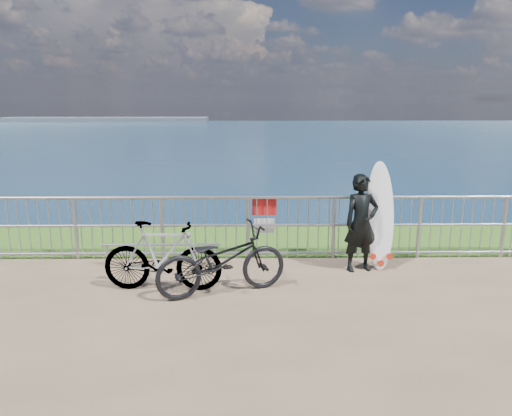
{
  "coord_description": "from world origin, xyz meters",
  "views": [
    {
      "loc": [
        -0.48,
        -6.83,
        2.76
      ],
      "look_at": [
        -0.37,
        1.2,
        1.0
      ],
      "focal_mm": 35.0,
      "sensor_mm": 36.0,
      "label": 1
    }
  ],
  "objects_px": {
    "surfer": "(361,223)",
    "bicycle_near": "(222,260)",
    "surfboard": "(380,220)",
    "bicycle_far": "(162,256)"
  },
  "relations": [
    {
      "from": "bicycle_far",
      "to": "bicycle_near",
      "type": "bearing_deg",
      "value": -96.6
    },
    {
      "from": "surfer",
      "to": "surfboard",
      "type": "relative_size",
      "value": 0.9
    },
    {
      "from": "bicycle_near",
      "to": "surfer",
      "type": "bearing_deg",
      "value": -86.43
    },
    {
      "from": "bicycle_near",
      "to": "bicycle_far",
      "type": "xyz_separation_m",
      "value": [
        -0.87,
        0.15,
        0.02
      ]
    },
    {
      "from": "surfboard",
      "to": "bicycle_far",
      "type": "xyz_separation_m",
      "value": [
        -3.42,
        -0.96,
        -0.3
      ]
    },
    {
      "from": "surfboard",
      "to": "bicycle_near",
      "type": "relative_size",
      "value": 0.92
    },
    {
      "from": "surfer",
      "to": "bicycle_near",
      "type": "xyz_separation_m",
      "value": [
        -2.21,
        -0.99,
        -0.29
      ]
    },
    {
      "from": "bicycle_near",
      "to": "bicycle_far",
      "type": "bearing_deg",
      "value": 59.45
    },
    {
      "from": "surfer",
      "to": "bicycle_near",
      "type": "bearing_deg",
      "value": -170.52
    },
    {
      "from": "surfboard",
      "to": "bicycle_near",
      "type": "bearing_deg",
      "value": -156.32
    }
  ]
}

